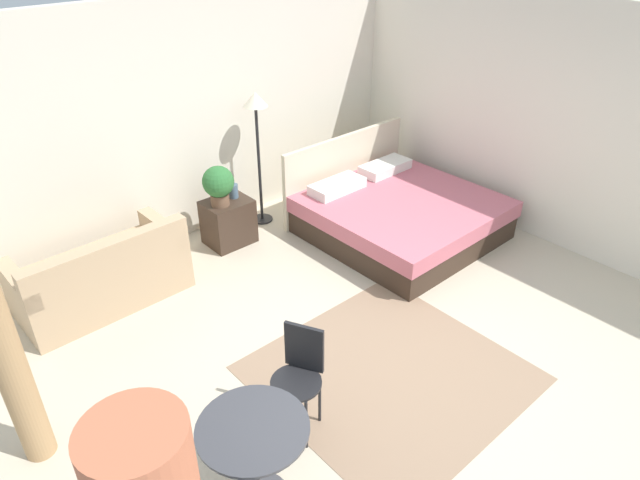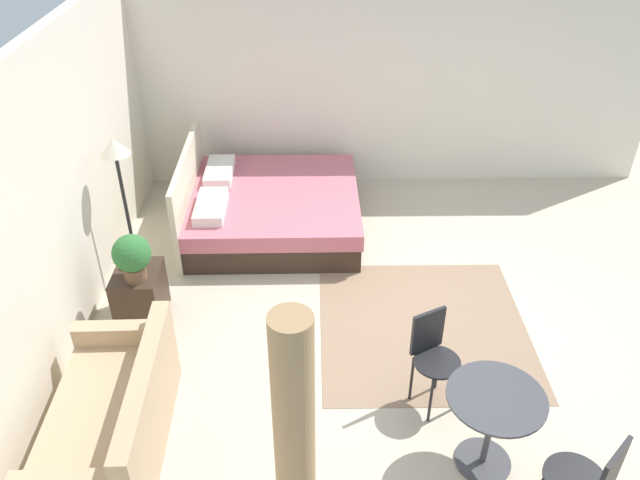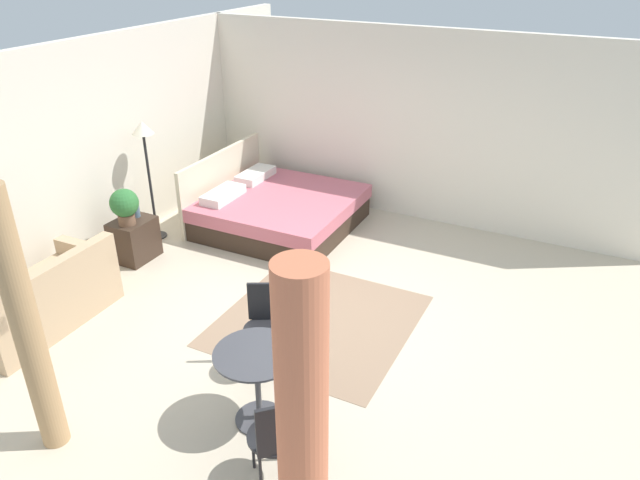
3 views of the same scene
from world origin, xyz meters
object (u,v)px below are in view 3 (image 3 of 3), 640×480
nightstand (134,239)px  cafe_chair_near_window (277,436)px  bed (277,209)px  potted_plant (124,205)px  floor_lamp (145,144)px  cafe_chair_near_couch (264,319)px  couch (41,301)px  balcony_table (257,373)px  vase (136,211)px

nightstand → cafe_chair_near_window: bearing=-123.4°
bed → potted_plant: bearing=147.3°
floor_lamp → cafe_chair_near_couch: floor_lamp is taller
floor_lamp → cafe_chair_near_window: size_ratio=1.85×
couch → cafe_chair_near_couch: bearing=-79.1°
floor_lamp → cafe_chair_near_couch: 3.39m
nightstand → balcony_table: (-1.75, -2.97, 0.23)m
potted_plant → cafe_chair_near_couch: size_ratio=0.53×
nightstand → balcony_table: 3.45m
balcony_table → cafe_chair_near_window: size_ratio=0.81×
floor_lamp → balcony_table: bearing=-126.9°
nightstand → vase: (0.12, 0.02, 0.35)m
potted_plant → nightstand: bearing=17.7°
potted_plant → cafe_chair_near_window: bearing=-122.4°
nightstand → cafe_chair_near_window: 4.17m
potted_plant → cafe_chair_near_couch: bearing=-111.0°
cafe_chair_near_window → balcony_table: bearing=43.5°
cafe_chair_near_window → cafe_chair_near_couch: (1.19, 0.84, 0.02)m
balcony_table → cafe_chair_near_couch: 0.73m
potted_plant → cafe_chair_near_window: potted_plant is taller
floor_lamp → cafe_chair_near_couch: (-1.71, -2.81, -0.79)m
nightstand → couch: bearing=-174.6°
couch → floor_lamp: 2.44m
bed → cafe_chair_near_couch: size_ratio=2.28×
couch → floor_lamp: floor_lamp is taller
vase → balcony_table: size_ratio=0.23×
nightstand → cafe_chair_near_couch: (-1.10, -2.63, 0.27)m
couch → balcony_table: 2.83m
floor_lamp → balcony_table: (-2.36, -3.15, -0.83)m
bed → couch: bearing=162.7°
balcony_table → cafe_chair_near_window: bearing=-136.5°
cafe_chair_near_window → potted_plant: bearing=57.6°
potted_plant → balcony_table: (-1.65, -2.93, -0.30)m
floor_lamp → balcony_table: floor_lamp is taller
couch → balcony_table: size_ratio=2.24×
floor_lamp → bed: bearing=-52.1°
potted_plant → vase: size_ratio=2.85×
floor_lamp → nightstand: bearing=-163.5°
cafe_chair_near_window → nightstand: bearing=56.6°
vase → cafe_chair_near_window: bearing=-124.5°
bed → vase: 1.96m
nightstand → floor_lamp: size_ratio=0.33×
bed → cafe_chair_near_window: size_ratio=2.27×
floor_lamp → balcony_table: 4.02m
vase → balcony_table: bearing=-122.0°
nightstand → vase: size_ratio=3.32×
bed → couch: size_ratio=1.25×
bed → vase: (-1.52, 1.18, 0.36)m
nightstand → bed: bearing=-35.0°
cafe_chair_near_couch → bed: bearing=28.4°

